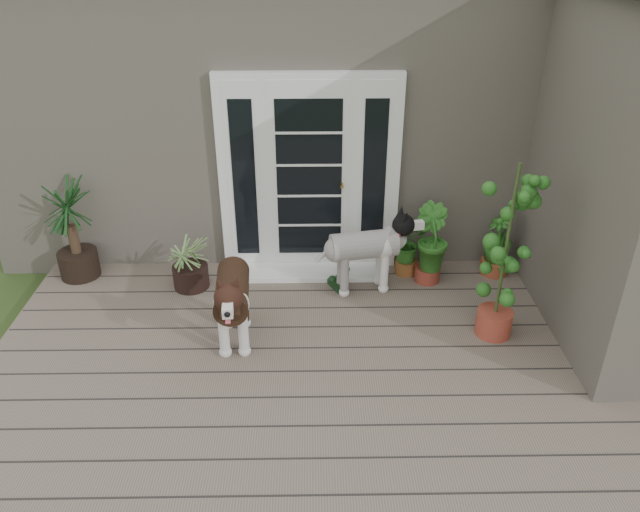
{
  "coord_description": "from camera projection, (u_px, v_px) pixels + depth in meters",
  "views": [
    {
      "loc": [
        -0.18,
        -3.5,
        3.62
      ],
      "look_at": [
        -0.1,
        1.75,
        0.7
      ],
      "focal_mm": 34.78,
      "sensor_mm": 36.0,
      "label": 1
    }
  ],
  "objects": [
    {
      "name": "herb_a",
      "position": [
        407.0,
        253.0,
        6.74
      ],
      "size": [
        0.5,
        0.5,
        0.5
      ],
      "primitive_type": "imported",
      "rotation": [
        0.0,
        0.0,
        0.35
      ],
      "color": "#164D19",
      "rests_on": "deck"
    },
    {
      "name": "yucca",
      "position": [
        71.0,
        228.0,
        6.54
      ],
      "size": [
        0.86,
        0.86,
        1.16
      ],
      "primitive_type": null,
      "rotation": [
        0.0,
        0.0,
        -0.08
      ],
      "color": "#133311",
      "rests_on": "deck"
    },
    {
      "name": "door_step",
      "position": [
        310.0,
        271.0,
        6.84
      ],
      "size": [
        1.6,
        0.4,
        0.05
      ],
      "primitive_type": "cube",
      "color": "white",
      "rests_on": "deck"
    },
    {
      "name": "spider_plant",
      "position": [
        189.0,
        259.0,
        6.45
      ],
      "size": [
        0.75,
        0.75,
        0.66
      ],
      "primitive_type": null,
      "rotation": [
        0.0,
        0.0,
        -0.23
      ],
      "color": "#8B985D",
      "rests_on": "deck"
    },
    {
      "name": "herb_c",
      "position": [
        497.0,
        250.0,
        6.72
      ],
      "size": [
        0.39,
        0.39,
        0.58
      ],
      "primitive_type": "imported",
      "rotation": [
        0.0,
        0.0,
        4.77
      ],
      "color": "#245117",
      "rests_on": "deck"
    },
    {
      "name": "door_unit",
      "position": [
        309.0,
        176.0,
        6.5
      ],
      "size": [
        1.9,
        0.14,
        2.15
      ],
      "primitive_type": "cube",
      "color": "white",
      "rests_on": "deck"
    },
    {
      "name": "brindle_dog",
      "position": [
        233.0,
        304.0,
        5.59
      ],
      "size": [
        0.48,
        0.99,
        0.8
      ],
      "primitive_type": null,
      "rotation": [
        0.0,
        0.0,
        3.21
      ],
      "color": "#372114",
      "rests_on": "deck"
    },
    {
      "name": "white_dog",
      "position": [
        364.0,
        257.0,
        6.38
      ],
      "size": [
        0.98,
        0.56,
        0.77
      ],
      "primitive_type": null,
      "rotation": [
        0.0,
        0.0,
        -1.38
      ],
      "color": "silver",
      "rests_on": "deck"
    },
    {
      "name": "clog_right",
      "position": [
        342.0,
        274.0,
        6.75
      ],
      "size": [
        0.22,
        0.32,
        0.09
      ],
      "primitive_type": null,
      "rotation": [
        0.0,
        0.0,
        -0.31
      ],
      "color": "black",
      "rests_on": "deck"
    },
    {
      "name": "sapling",
      "position": [
        506.0,
        251.0,
        5.45
      ],
      "size": [
        0.63,
        0.63,
        1.77
      ],
      "primitive_type": null,
      "rotation": [
        0.0,
        0.0,
        -0.25
      ],
      "color": "#194F16",
      "rests_on": "deck"
    },
    {
      "name": "deck",
      "position": [
        335.0,
        402.0,
        5.14
      ],
      "size": [
        6.2,
        4.6,
        0.12
      ],
      "primitive_type": "cube",
      "color": "#6B5B4C",
      "rests_on": "ground"
    },
    {
      "name": "herb_b",
      "position": [
        429.0,
        254.0,
        6.57
      ],
      "size": [
        0.6,
        0.6,
        0.65
      ],
      "primitive_type": "imported",
      "rotation": [
        0.0,
        0.0,
        2.11
      ],
      "color": "#164F1A",
      "rests_on": "deck"
    },
    {
      "name": "clog_left",
      "position": [
        336.0,
        284.0,
        6.57
      ],
      "size": [
        0.24,
        0.3,
        0.08
      ],
      "primitive_type": null,
      "rotation": [
        0.0,
        0.0,
        0.47
      ],
      "color": "black",
      "rests_on": "deck"
    },
    {
      "name": "house_main",
      "position": [
        324.0,
        92.0,
        8.13
      ],
      "size": [
        7.4,
        4.0,
        3.1
      ],
      "primitive_type": "cube",
      "color": "#665E54",
      "rests_on": "ground"
    }
  ]
}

